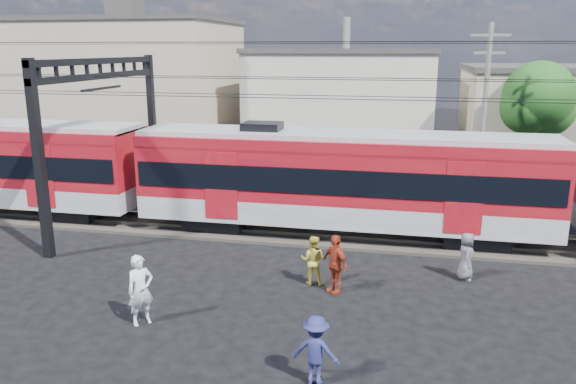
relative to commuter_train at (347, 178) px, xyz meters
name	(u,v)px	position (x,y,z in m)	size (l,w,h in m)	color
ground	(305,331)	(-0.23, -8.00, -2.40)	(120.00, 120.00, 0.00)	black
track_bed	(340,234)	(-0.23, 0.00, -2.34)	(70.00, 3.40, 0.12)	#2D2823
rail_near	(338,237)	(-0.23, -0.75, -2.22)	(70.00, 0.12, 0.12)	#59544C
rail_far	(342,226)	(-0.23, 0.75, -2.22)	(70.00, 0.12, 0.12)	#59544C
commuter_train	(347,178)	(0.00, 0.00, 0.00)	(50.30, 3.08, 4.17)	black
catenary	(133,103)	(-8.88, 0.00, 2.73)	(70.00, 9.30, 7.52)	black
building_west	(131,87)	(-17.23, 16.00, 2.25)	(14.28, 10.20, 9.30)	tan
building_midwest	(345,101)	(-2.23, 19.00, 1.25)	(12.24, 12.24, 7.30)	beige
utility_pole_mid	(484,108)	(5.77, 7.00, 2.13)	(1.80, 0.24, 8.50)	slate
tree_near	(541,101)	(8.95, 10.09, 2.26)	(3.82, 3.64, 6.72)	#382619
pedestrian_a	(141,290)	(-4.65, -8.49, -1.42)	(0.71, 0.47, 1.96)	silver
pedestrian_b	(313,260)	(-0.54, -4.90, -1.60)	(0.78, 0.61, 1.60)	gold
pedestrian_c	(316,350)	(0.43, -10.33, -1.59)	(1.05, 0.61, 1.63)	navy
pedestrian_d	(335,264)	(0.23, -5.40, -1.47)	(1.09, 0.45, 1.86)	#9A301C
pedestrian_e	(466,256)	(4.25, -3.51, -1.61)	(0.77, 0.50, 1.58)	#56555B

